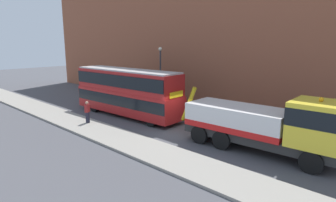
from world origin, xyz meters
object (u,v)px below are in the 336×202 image
object	(u,v)px
double_decker_bus	(127,90)
pedestrian_onlooker	(87,112)
street_lamp	(160,71)
recovery_tow_truck	(266,124)

from	to	relation	value
double_decker_bus	pedestrian_onlooker	size ratio (longest dim) A/B	6.51
pedestrian_onlooker	street_lamp	distance (m)	9.31
double_decker_bus	street_lamp	bearing A→B (deg)	97.40
double_decker_bus	pedestrian_onlooker	bearing A→B (deg)	-93.57
double_decker_bus	recovery_tow_truck	bearing A→B (deg)	-2.65
recovery_tow_truck	street_lamp	xyz separation A→B (m)	(-13.49, 5.02, 1.71)
double_decker_bus	street_lamp	distance (m)	5.27
recovery_tow_truck	pedestrian_onlooker	distance (m)	13.26
double_decker_bus	pedestrian_onlooker	xyz separation A→B (m)	(-0.06, -3.89, -1.25)
pedestrian_onlooker	recovery_tow_truck	bearing A→B (deg)	-13.30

